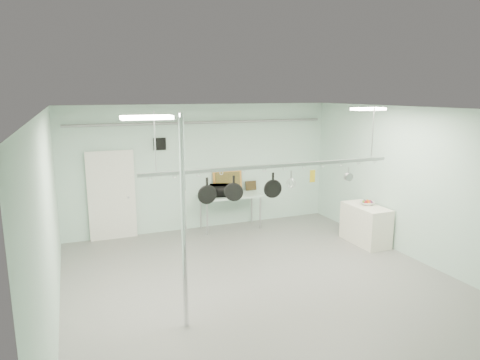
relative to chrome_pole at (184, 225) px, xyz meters
name	(u,v)px	position (x,y,z in m)	size (l,w,h in m)	color
floor	(270,290)	(1.70, 0.60, -1.60)	(8.00, 8.00, 0.00)	gray
ceiling	(273,110)	(1.70, 0.60, 1.59)	(7.00, 8.00, 0.02)	silver
back_wall	(203,167)	(1.70, 4.59, 0.00)	(7.00, 0.02, 3.20)	silver
right_wall	(427,187)	(5.19, 0.60, 0.00)	(0.02, 8.00, 3.20)	silver
door	(112,196)	(-0.60, 4.54, -0.55)	(1.10, 0.10, 2.20)	silver
wall_vent	(160,144)	(0.60, 4.57, 0.65)	(0.30, 0.04, 0.30)	black
conduit_pipe	(203,122)	(1.70, 4.50, 1.15)	(0.07, 0.07, 6.60)	gray
chrome_pole	(184,225)	(0.00, 0.00, 0.00)	(0.08, 0.08, 3.20)	silver
prep_table	(230,198)	(2.30, 4.20, -0.77)	(1.60, 0.70, 0.91)	#A5C2B0
side_cabinet	(365,225)	(4.85, 2.00, -1.15)	(0.60, 1.20, 0.90)	white
pot_rack	(275,164)	(1.90, 0.90, 0.63)	(4.80, 0.06, 1.00)	#B7B7BC
light_panel_left	(147,118)	(-0.50, -0.20, 1.56)	(0.65, 0.30, 0.05)	white
light_panel_right	(368,109)	(4.10, 1.20, 1.56)	(0.65, 0.30, 0.05)	white
microwave	(220,190)	(2.01, 4.16, -0.55)	(0.53, 0.36, 0.29)	black
coffee_canister	(233,192)	(2.30, 4.06, -0.59)	(0.17, 0.17, 0.20)	white
painting_large	(227,181)	(2.33, 4.50, -0.41)	(0.78, 0.05, 0.58)	orange
painting_small	(251,186)	(3.00, 4.50, -0.57)	(0.30, 0.04, 0.25)	#342712
fruit_bowl	(367,203)	(4.92, 2.07, -0.66)	(0.33, 0.33, 0.08)	silver
skillet_left	(207,191)	(0.64, 0.90, 0.26)	(0.33, 0.06, 0.45)	black
skillet_mid	(234,188)	(1.12, 0.90, 0.26)	(0.32, 0.06, 0.45)	black
skillet_right	(273,185)	(1.87, 0.90, 0.26)	(0.33, 0.06, 0.44)	black
whisk	(291,180)	(2.24, 0.90, 0.33)	(0.17, 0.17, 0.31)	silver
grater	(312,176)	(2.69, 0.90, 0.36)	(0.10, 0.02, 0.25)	yellow
saucepan	(349,174)	(3.49, 0.90, 0.35)	(0.15, 0.08, 0.26)	silver
fruit_cluster	(367,202)	(4.92, 2.07, -0.62)	(0.24, 0.24, 0.09)	#A00E16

